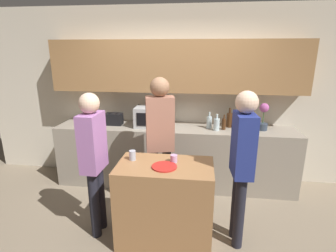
% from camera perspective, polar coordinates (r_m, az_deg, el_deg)
% --- Properties ---
extents(ground_plane, '(14.00, 14.00, 0.00)m').
position_cam_1_polar(ground_plane, '(3.17, -1.50, -24.21)').
color(ground_plane, '#7F705B').
extents(back_wall, '(6.40, 0.40, 2.70)m').
position_cam_1_polar(back_wall, '(4.09, 1.91, 8.95)').
color(back_wall, beige).
rests_on(back_wall, ground_plane).
extents(back_counter, '(3.60, 0.62, 0.94)m').
position_cam_1_polar(back_counter, '(4.11, 1.41, -6.49)').
color(back_counter, gray).
rests_on(back_counter, ground_plane).
extents(kitchen_island, '(1.01, 0.59, 0.90)m').
position_cam_1_polar(kitchen_island, '(2.98, -0.63, -16.38)').
color(kitchen_island, '#996B42').
rests_on(kitchen_island, ground_plane).
extents(microwave, '(0.52, 0.39, 0.30)m').
position_cam_1_polar(microwave, '(3.97, -3.30, 2.07)').
color(microwave, '#B7BABC').
rests_on(microwave, back_counter).
extents(toaster, '(0.26, 0.16, 0.18)m').
position_cam_1_polar(toaster, '(4.14, -11.68, 1.50)').
color(toaster, black).
rests_on(toaster, back_counter).
extents(potted_plant, '(0.14, 0.14, 0.40)m').
position_cam_1_polar(potted_plant, '(4.00, 20.05, 1.90)').
color(potted_plant, '#333D4C').
rests_on(potted_plant, back_counter).
extents(bottle_0, '(0.08, 0.08, 0.24)m').
position_cam_1_polar(bottle_0, '(3.92, 8.95, 0.86)').
color(bottle_0, silver).
rests_on(bottle_0, back_counter).
extents(bottle_1, '(0.09, 0.09, 0.24)m').
position_cam_1_polar(bottle_1, '(3.83, 10.53, 0.38)').
color(bottle_1, silver).
rests_on(bottle_1, back_counter).
extents(bottle_2, '(0.06, 0.06, 0.22)m').
position_cam_1_polar(bottle_2, '(3.89, 12.04, 0.45)').
color(bottle_2, '#472814').
rests_on(bottle_2, back_counter).
extents(bottle_3, '(0.09, 0.09, 0.29)m').
position_cam_1_polar(bottle_3, '(4.03, 13.22, 1.31)').
color(bottle_3, '#472814').
rests_on(bottle_3, back_counter).
extents(bottle_4, '(0.07, 0.07, 0.24)m').
position_cam_1_polar(bottle_4, '(4.04, 14.56, 0.96)').
color(bottle_4, black).
rests_on(bottle_4, back_counter).
extents(bottle_5, '(0.08, 0.08, 0.32)m').
position_cam_1_polar(bottle_5, '(3.96, 16.25, 0.98)').
color(bottle_5, '#194723').
rests_on(bottle_5, back_counter).
extents(bottle_6, '(0.07, 0.07, 0.32)m').
position_cam_1_polar(bottle_6, '(4.02, 17.72, 1.08)').
color(bottle_6, silver).
rests_on(bottle_6, back_counter).
extents(plate_on_island, '(0.26, 0.26, 0.01)m').
position_cam_1_polar(plate_on_island, '(2.70, -0.81, -8.83)').
color(plate_on_island, red).
rests_on(plate_on_island, kitchen_island).
extents(cup_0, '(0.08, 0.08, 0.08)m').
position_cam_1_polar(cup_0, '(2.81, 1.28, -7.11)').
color(cup_0, '#C095BF').
rests_on(cup_0, kitchen_island).
extents(cup_1, '(0.07, 0.07, 0.11)m').
position_cam_1_polar(cup_1, '(2.88, -7.74, -6.33)').
color(cup_1, '#A8AFC1').
rests_on(cup_1, kitchen_island).
extents(person_left, '(0.38, 0.27, 1.75)m').
position_cam_1_polar(person_left, '(3.24, -1.73, -1.81)').
color(person_left, black).
rests_on(person_left, ground_plane).
extents(person_center, '(0.22, 0.35, 1.64)m').
position_cam_1_polar(person_center, '(2.96, -15.92, -5.88)').
color(person_center, black).
rests_on(person_center, ground_plane).
extents(person_right, '(0.22, 0.35, 1.69)m').
position_cam_1_polar(person_right, '(2.78, 15.84, -6.60)').
color(person_right, black).
rests_on(person_right, ground_plane).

